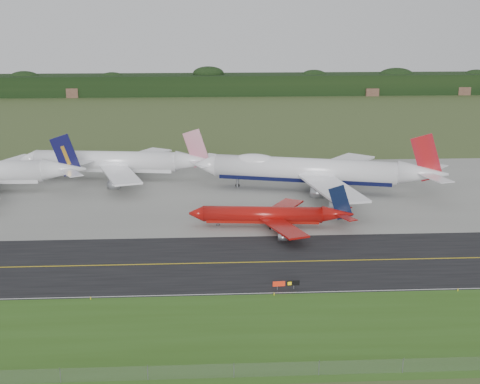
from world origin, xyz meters
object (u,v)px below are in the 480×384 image
jet_red_737 (272,215)px  jet_star_tail (116,162)px  taxiway_sign (286,284)px  jet_ba_747 (314,170)px

jet_red_737 → jet_star_tail: jet_star_tail is taller
jet_star_tail → taxiway_sign: 95.19m
jet_red_737 → jet_ba_747: bearing=64.4°
jet_ba_747 → jet_red_737: bearing=-115.6°
taxiway_sign → jet_red_737: bearing=88.3°
jet_red_737 → jet_star_tail: size_ratio=0.65×
jet_ba_747 → taxiway_sign: (-16.07, -67.98, -4.92)m
taxiway_sign → jet_star_tail: bearing=115.8°
jet_red_737 → jet_star_tail: 64.78m
taxiway_sign → jet_ba_747: bearing=76.7°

